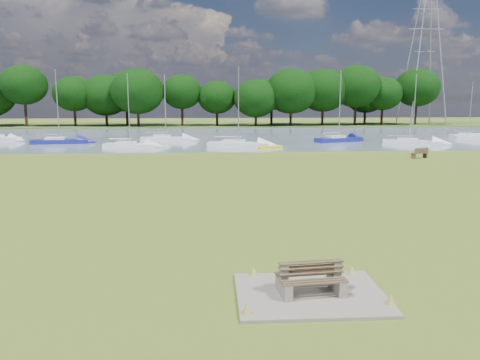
{
  "coord_description": "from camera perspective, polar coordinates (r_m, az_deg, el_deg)",
  "views": [
    {
      "loc": [
        -2.79,
        -26.46,
        5.57
      ],
      "look_at": [
        -1.26,
        -2.0,
        1.29
      ],
      "focal_mm": 35.0,
      "sensor_mm": 36.0,
      "label": 1
    }
  ],
  "objects": [
    {
      "name": "sailboat_5",
      "position": [
        62.4,
        -21.2,
        4.6
      ],
      "size": [
        6.81,
        2.67,
        9.04
      ],
      "rotation": [
        0.0,
        0.0,
        0.13
      ],
      "color": "navy",
      "rests_on": "river"
    },
    {
      "name": "tree_line",
      "position": [
        95.01,
        -9.86,
        10.64
      ],
      "size": [
        117.57,
        9.73,
        11.78
      ],
      "color": "black",
      "rests_on": "far_bank"
    },
    {
      "name": "riverbank_bench",
      "position": [
        47.25,
        21.1,
        3.08
      ],
      "size": [
        1.71,
        1.02,
        1.01
      ],
      "rotation": [
        0.0,
        0.0,
        0.35
      ],
      "color": "brown",
      "rests_on": "ground"
    },
    {
      "name": "sailboat_8",
      "position": [
        61.82,
        11.88,
        5.04
      ],
      "size": [
        6.61,
        4.15,
        9.05
      ],
      "rotation": [
        0.0,
        0.0,
        0.4
      ],
      "color": "navy",
      "rests_on": "river"
    },
    {
      "name": "sailboat_0",
      "position": [
        61.34,
        20.2,
        4.51
      ],
      "size": [
        7.12,
        4.47,
        8.41
      ],
      "rotation": [
        0.0,
        0.0,
        -0.4
      ],
      "color": "white",
      "rests_on": "river"
    },
    {
      "name": "pylon",
      "position": [
        107.07,
        21.8,
        17.04
      ],
      "size": [
        7.45,
        5.22,
        31.93
      ],
      "color": "#9A9CA0",
      "rests_on": "far_bank"
    },
    {
      "name": "sailboat_6",
      "position": [
        74.77,
        26.04,
        4.99
      ],
      "size": [
        5.29,
        2.39,
        7.9
      ],
      "rotation": [
        0.0,
        0.0,
        -0.19
      ],
      "color": "white",
      "rests_on": "river"
    },
    {
      "name": "far_bank",
      "position": [
        98.66,
        -1.96,
        6.66
      ],
      "size": [
        220.0,
        20.0,
        0.4
      ],
      "primitive_type": "cube",
      "color": "#4C6626",
      "rests_on": "ground"
    },
    {
      "name": "sailboat_1",
      "position": [
        54.52,
        -0.27,
        4.59
      ],
      "size": [
        7.4,
        3.66,
        9.15
      ],
      "rotation": [
        0.0,
        0.0,
        -0.24
      ],
      "color": "white",
      "rests_on": "river"
    },
    {
      "name": "sailboat_3",
      "position": [
        62.06,
        -9.08,
        5.15
      ],
      "size": [
        6.66,
        2.18,
        8.61
      ],
      "rotation": [
        0.0,
        0.0,
        0.05
      ],
      "color": "white",
      "rests_on": "river"
    },
    {
      "name": "kayak",
      "position": [
        52.72,
        3.73,
        4.03
      ],
      "size": [
        2.93,
        1.7,
        0.29
      ],
      "primitive_type": "cube",
      "rotation": [
        0.0,
        0.0,
        0.38
      ],
      "color": "yellow",
      "rests_on": "river"
    },
    {
      "name": "concrete_pad",
      "position": [
        13.91,
        8.54,
        -13.6
      ],
      "size": [
        4.2,
        3.2,
        0.1
      ],
      "primitive_type": "cube",
      "color": "gray",
      "rests_on": "ground"
    },
    {
      "name": "sailboat_9",
      "position": [
        55.18,
        -13.33,
        4.32
      ],
      "size": [
        6.21,
        2.69,
        8.31
      ],
      "rotation": [
        0.0,
        0.0,
        -0.17
      ],
      "color": "white",
      "rests_on": "river"
    },
    {
      "name": "ground",
      "position": [
        27.18,
        2.39,
        -1.94
      ],
      "size": [
        220.0,
        220.0,
        0.0
      ],
      "primitive_type": "plane",
      "color": "olive"
    },
    {
      "name": "bench_pair",
      "position": [
        13.73,
        8.59,
        -11.84
      ],
      "size": [
        1.98,
        1.3,
        1.01
      ],
      "rotation": [
        0.0,
        0.0,
        0.11
      ],
      "color": "gray",
      "rests_on": "concrete_pad"
    },
    {
      "name": "river",
      "position": [
        68.74,
        -1.24,
        5.25
      ],
      "size": [
        220.0,
        40.0,
        0.1
      ],
      "primitive_type": "cube",
      "color": "slate",
      "rests_on": "ground"
    }
  ]
}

